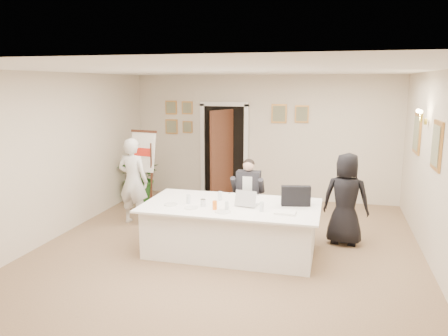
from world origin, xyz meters
name	(u,v)px	position (x,y,z in m)	size (l,w,h in m)	color
floor	(225,253)	(0.00, 0.00, 0.00)	(7.00, 7.00, 0.00)	brown
ceiling	(225,70)	(0.00, 0.00, 2.80)	(6.00, 7.00, 0.02)	white
wall_back	(263,138)	(0.00, 3.50, 1.40)	(6.00, 0.10, 2.80)	beige
wall_front	(109,250)	(0.00, -3.50, 1.40)	(6.00, 0.10, 2.80)	beige
wall_left	(52,157)	(-3.00, 0.00, 1.40)	(0.10, 7.00, 2.80)	beige
wall_right	(442,176)	(3.00, 0.00, 1.40)	(0.10, 7.00, 2.80)	beige
doorway	(224,153)	(-0.88, 3.32, 1.04)	(1.14, 0.86, 2.20)	black
pictures_back_wall	(229,117)	(-0.80, 3.47, 1.85)	(3.40, 0.06, 0.80)	#BC8440
pictures_right_wall	(425,139)	(2.97, 1.20, 1.75)	(0.06, 2.20, 0.80)	#BC8440
wall_sconce	(422,116)	(2.90, 1.20, 2.10)	(0.20, 0.30, 0.24)	gold
conference_table	(231,228)	(0.08, 0.07, 0.39)	(2.70, 1.44, 0.78)	white
seated_man	(248,195)	(0.13, 1.13, 0.66)	(0.57, 0.61, 1.32)	black
flip_chart	(146,174)	(-2.19, 1.92, 0.76)	(0.59, 0.41, 1.64)	#3B2012
standing_man	(133,181)	(-2.04, 1.03, 0.82)	(0.59, 0.39, 1.63)	silver
standing_woman	(346,199)	(1.80, 0.90, 0.76)	(0.74, 0.48, 1.52)	black
potted_palm	(141,177)	(-2.57, 2.50, 0.56)	(1.00, 0.87, 1.11)	#20541C
laptop	(247,196)	(0.32, 0.09, 0.91)	(0.33, 0.35, 0.28)	#B7BABC
laptop_bag	(296,196)	(1.05, 0.25, 0.93)	(0.44, 0.12, 0.31)	black
paper_stack	(285,213)	(0.94, -0.20, 0.79)	(0.30, 0.21, 0.03)	white
plate_left	(171,204)	(-0.82, -0.18, 0.78)	(0.21, 0.21, 0.01)	white
plate_mid	(191,208)	(-0.46, -0.28, 0.78)	(0.21, 0.21, 0.01)	white
plate_near	(223,212)	(0.05, -0.36, 0.78)	(0.23, 0.23, 0.01)	white
glass_a	(188,199)	(-0.58, -0.05, 0.84)	(0.06, 0.06, 0.14)	silver
glass_b	(227,206)	(0.09, -0.27, 0.84)	(0.06, 0.06, 0.14)	silver
glass_c	(262,207)	(0.59, -0.17, 0.84)	(0.06, 0.06, 0.14)	silver
glass_d	(220,196)	(-0.16, 0.28, 0.84)	(0.07, 0.07, 0.14)	silver
oj_glass	(215,205)	(-0.10, -0.25, 0.84)	(0.07, 0.07, 0.13)	orange
steel_jug	(203,203)	(-0.31, -0.13, 0.83)	(0.08, 0.08, 0.11)	silver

